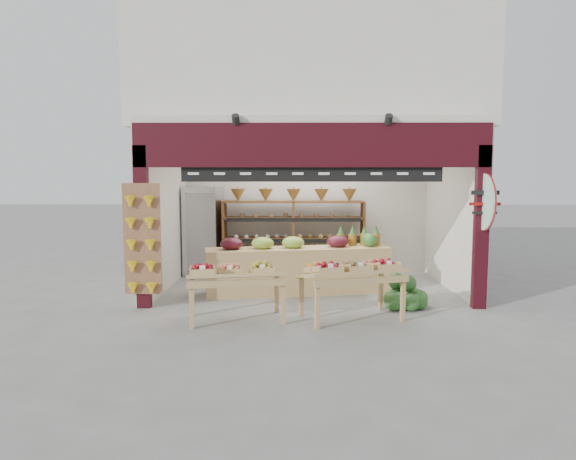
{
  "coord_description": "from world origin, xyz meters",
  "views": [
    {
      "loc": [
        -0.31,
        -9.32,
        2.16
      ],
      "look_at": [
        -0.39,
        -0.2,
        1.2
      ],
      "focal_mm": 32.0,
      "sensor_mm": 36.0,
      "label": 1
    }
  ],
  "objects_px": {
    "watermelon_pile": "(405,296)",
    "display_table_right": "(352,270)",
    "mid_counter": "(298,268)",
    "back_shelving": "(294,222)",
    "display_table_left": "(229,274)",
    "refrigerator": "(204,231)",
    "cardboard_stack": "(258,276)"
  },
  "relations": [
    {
      "from": "watermelon_pile",
      "to": "display_table_right",
      "type": "bearing_deg",
      "value": -145.64
    },
    {
      "from": "display_table_right",
      "to": "watermelon_pile",
      "type": "height_order",
      "value": "display_table_right"
    },
    {
      "from": "mid_counter",
      "to": "back_shelving",
      "type": "bearing_deg",
      "value": 92.34
    },
    {
      "from": "display_table_right",
      "to": "display_table_left",
      "type": "bearing_deg",
      "value": -178.04
    },
    {
      "from": "refrigerator",
      "to": "display_table_right",
      "type": "xyz_separation_m",
      "value": [
        2.84,
        -3.51,
        -0.22
      ]
    },
    {
      "from": "back_shelving",
      "to": "display_table_left",
      "type": "relative_size",
      "value": 1.97
    },
    {
      "from": "cardboard_stack",
      "to": "display_table_right",
      "type": "distance_m",
      "value": 2.74
    },
    {
      "from": "refrigerator",
      "to": "display_table_right",
      "type": "distance_m",
      "value": 4.52
    },
    {
      "from": "mid_counter",
      "to": "display_table_left",
      "type": "xyz_separation_m",
      "value": [
        -1.05,
        -1.78,
        0.24
      ]
    },
    {
      "from": "display_table_left",
      "to": "watermelon_pile",
      "type": "xyz_separation_m",
      "value": [
        2.81,
        0.72,
        -0.51
      ]
    },
    {
      "from": "refrigerator",
      "to": "mid_counter",
      "type": "xyz_separation_m",
      "value": [
        2.04,
        -1.79,
        -0.5
      ]
    },
    {
      "from": "back_shelving",
      "to": "mid_counter",
      "type": "height_order",
      "value": "back_shelving"
    },
    {
      "from": "back_shelving",
      "to": "display_table_right",
      "type": "xyz_separation_m",
      "value": [
        0.87,
        -3.47,
        -0.42
      ]
    },
    {
      "from": "refrigerator",
      "to": "watermelon_pile",
      "type": "bearing_deg",
      "value": -29.95
    },
    {
      "from": "cardboard_stack",
      "to": "mid_counter",
      "type": "distance_m",
      "value": 0.94
    },
    {
      "from": "cardboard_stack",
      "to": "display_table_left",
      "type": "height_order",
      "value": "display_table_left"
    },
    {
      "from": "cardboard_stack",
      "to": "display_table_right",
      "type": "height_order",
      "value": "display_table_right"
    },
    {
      "from": "cardboard_stack",
      "to": "display_table_left",
      "type": "relative_size",
      "value": 0.64
    },
    {
      "from": "back_shelving",
      "to": "cardboard_stack",
      "type": "relative_size",
      "value": 3.1
    },
    {
      "from": "refrigerator",
      "to": "mid_counter",
      "type": "distance_m",
      "value": 2.76
    },
    {
      "from": "refrigerator",
      "to": "cardboard_stack",
      "type": "xyz_separation_m",
      "value": [
        1.26,
        -1.33,
        -0.75
      ]
    },
    {
      "from": "watermelon_pile",
      "to": "refrigerator",
      "type": "bearing_deg",
      "value": 143.14
    },
    {
      "from": "refrigerator",
      "to": "cardboard_stack",
      "type": "bearing_deg",
      "value": -39.47
    },
    {
      "from": "back_shelving",
      "to": "watermelon_pile",
      "type": "relative_size",
      "value": 3.99
    },
    {
      "from": "display_table_left",
      "to": "refrigerator",
      "type": "bearing_deg",
      "value": 105.53
    },
    {
      "from": "cardboard_stack",
      "to": "watermelon_pile",
      "type": "height_order",
      "value": "cardboard_stack"
    },
    {
      "from": "mid_counter",
      "to": "display_table_right",
      "type": "height_order",
      "value": "mid_counter"
    },
    {
      "from": "cardboard_stack",
      "to": "back_shelving",
      "type": "bearing_deg",
      "value": 61.37
    },
    {
      "from": "refrigerator",
      "to": "mid_counter",
      "type": "relative_size",
      "value": 0.56
    },
    {
      "from": "mid_counter",
      "to": "watermelon_pile",
      "type": "relative_size",
      "value": 4.47
    },
    {
      "from": "refrigerator",
      "to": "mid_counter",
      "type": "bearing_deg",
      "value": -34.35
    },
    {
      "from": "refrigerator",
      "to": "watermelon_pile",
      "type": "relative_size",
      "value": 2.51
    }
  ]
}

